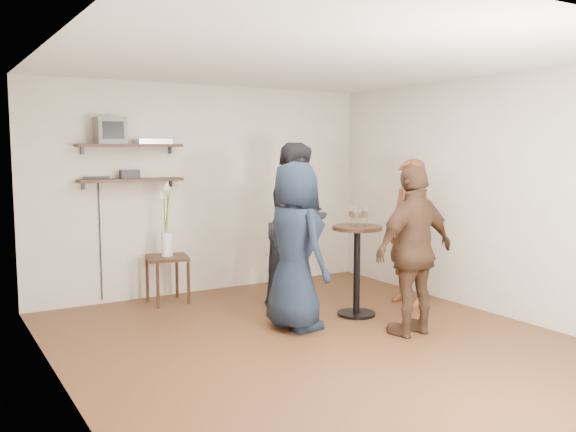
{
  "coord_description": "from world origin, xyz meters",
  "views": [
    {
      "loc": [
        -3.11,
        -4.63,
        1.82
      ],
      "look_at": [
        -0.06,
        0.4,
        1.16
      ],
      "focal_mm": 38.0,
      "sensor_mm": 36.0,
      "label": 1
    }
  ],
  "objects_px": {
    "person_dark": "(299,224)",
    "drinks_table": "(357,258)",
    "person_navy": "(295,246)",
    "dvd_deck": "(153,141)",
    "radio": "(130,174)",
    "person_plaid": "(410,232)",
    "side_table": "(167,264)",
    "crt_monitor": "(110,130)",
    "person_brown": "(414,251)"
  },
  "relations": [
    {
      "from": "person_dark",
      "to": "person_navy",
      "type": "xyz_separation_m",
      "value": [
        -0.58,
        -0.86,
        -0.1
      ]
    },
    {
      "from": "person_navy",
      "to": "drinks_table",
      "type": "bearing_deg",
      "value": -90.0
    },
    {
      "from": "drinks_table",
      "to": "person_navy",
      "type": "relative_size",
      "value": 0.58
    },
    {
      "from": "drinks_table",
      "to": "person_plaid",
      "type": "distance_m",
      "value": 0.86
    },
    {
      "from": "crt_monitor",
      "to": "person_navy",
      "type": "relative_size",
      "value": 0.19
    },
    {
      "from": "radio",
      "to": "side_table",
      "type": "xyz_separation_m",
      "value": [
        0.34,
        -0.24,
        -1.05
      ]
    },
    {
      "from": "radio",
      "to": "person_navy",
      "type": "distance_m",
      "value": 2.28
    },
    {
      "from": "drinks_table",
      "to": "person_dark",
      "type": "xyz_separation_m",
      "value": [
        -0.25,
        0.79,
        0.31
      ]
    },
    {
      "from": "dvd_deck",
      "to": "person_navy",
      "type": "height_order",
      "value": "dvd_deck"
    },
    {
      "from": "radio",
      "to": "person_brown",
      "type": "bearing_deg",
      "value": -53.39
    },
    {
      "from": "drinks_table",
      "to": "dvd_deck",
      "type": "bearing_deg",
      "value": 131.74
    },
    {
      "from": "crt_monitor",
      "to": "drinks_table",
      "type": "distance_m",
      "value": 3.13
    },
    {
      "from": "dvd_deck",
      "to": "person_dark",
      "type": "relative_size",
      "value": 0.21
    },
    {
      "from": "side_table",
      "to": "drinks_table",
      "type": "bearing_deg",
      "value": -45.23
    },
    {
      "from": "person_dark",
      "to": "drinks_table",
      "type": "bearing_deg",
      "value": -90.0
    },
    {
      "from": "crt_monitor",
      "to": "person_brown",
      "type": "height_order",
      "value": "crt_monitor"
    },
    {
      "from": "radio",
      "to": "person_plaid",
      "type": "distance_m",
      "value": 3.32
    },
    {
      "from": "person_dark",
      "to": "person_navy",
      "type": "bearing_deg",
      "value": -141.33
    },
    {
      "from": "person_dark",
      "to": "person_brown",
      "type": "distance_m",
      "value": 1.66
    },
    {
      "from": "person_plaid",
      "to": "person_brown",
      "type": "relative_size",
      "value": 1.02
    },
    {
      "from": "dvd_deck",
      "to": "person_dark",
      "type": "xyz_separation_m",
      "value": [
        1.38,
        -1.03,
        -0.96
      ]
    },
    {
      "from": "crt_monitor",
      "to": "radio",
      "type": "bearing_deg",
      "value": 0.0
    },
    {
      "from": "radio",
      "to": "person_plaid",
      "type": "relative_size",
      "value": 0.13
    },
    {
      "from": "side_table",
      "to": "person_dark",
      "type": "height_order",
      "value": "person_dark"
    },
    {
      "from": "drinks_table",
      "to": "person_navy",
      "type": "distance_m",
      "value": 0.86
    },
    {
      "from": "radio",
      "to": "side_table",
      "type": "height_order",
      "value": "radio"
    },
    {
      "from": "side_table",
      "to": "drinks_table",
      "type": "xyz_separation_m",
      "value": [
        1.57,
        -1.59,
        0.17
      ]
    },
    {
      "from": "dvd_deck",
      "to": "radio",
      "type": "bearing_deg",
      "value": 180.0
    },
    {
      "from": "dvd_deck",
      "to": "person_plaid",
      "type": "relative_size",
      "value": 0.24
    },
    {
      "from": "person_plaid",
      "to": "person_dark",
      "type": "relative_size",
      "value": 0.9
    },
    {
      "from": "person_plaid",
      "to": "person_dark",
      "type": "xyz_separation_m",
      "value": [
        -1.07,
        0.72,
        0.09
      ]
    },
    {
      "from": "side_table",
      "to": "person_brown",
      "type": "height_order",
      "value": "person_brown"
    },
    {
      "from": "person_navy",
      "to": "dvd_deck",
      "type": "bearing_deg",
      "value": 18.39
    },
    {
      "from": "side_table",
      "to": "person_navy",
      "type": "relative_size",
      "value": 0.33
    },
    {
      "from": "radio",
      "to": "dvd_deck",
      "type": "bearing_deg",
      "value": 0.0
    },
    {
      "from": "crt_monitor",
      "to": "person_dark",
      "type": "bearing_deg",
      "value": -28.68
    },
    {
      "from": "drinks_table",
      "to": "side_table",
      "type": "bearing_deg",
      "value": 134.77
    },
    {
      "from": "dvd_deck",
      "to": "person_brown",
      "type": "distance_m",
      "value": 3.32
    },
    {
      "from": "radio",
      "to": "person_brown",
      "type": "relative_size",
      "value": 0.13
    },
    {
      "from": "person_navy",
      "to": "side_table",
      "type": "bearing_deg",
      "value": 19.7
    },
    {
      "from": "radio",
      "to": "drinks_table",
      "type": "relative_size",
      "value": 0.22
    },
    {
      "from": "drinks_table",
      "to": "person_plaid",
      "type": "relative_size",
      "value": 0.58
    },
    {
      "from": "dvd_deck",
      "to": "crt_monitor",
      "type": "bearing_deg",
      "value": 180.0
    },
    {
      "from": "drinks_table",
      "to": "person_navy",
      "type": "bearing_deg",
      "value": -175.45
    },
    {
      "from": "radio",
      "to": "drinks_table",
      "type": "height_order",
      "value": "radio"
    },
    {
      "from": "person_plaid",
      "to": "person_brown",
      "type": "xyz_separation_m",
      "value": [
        -0.77,
        -0.9,
        -0.02
      ]
    },
    {
      "from": "dvd_deck",
      "to": "drinks_table",
      "type": "xyz_separation_m",
      "value": [
        1.63,
        -1.83,
        -1.27
      ]
    },
    {
      "from": "person_plaid",
      "to": "person_dark",
      "type": "height_order",
      "value": "person_dark"
    },
    {
      "from": "crt_monitor",
      "to": "radio",
      "type": "height_order",
      "value": "crt_monitor"
    },
    {
      "from": "drinks_table",
      "to": "person_brown",
      "type": "bearing_deg",
      "value": -86.07
    }
  ]
}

